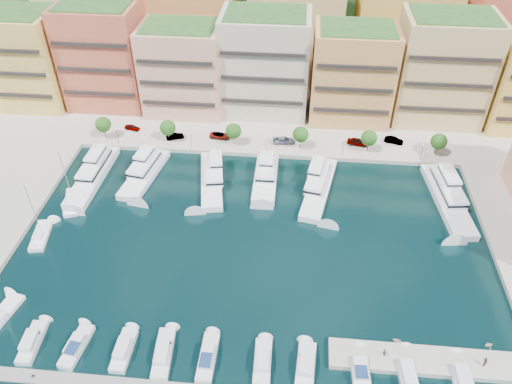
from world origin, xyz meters
TOP-DOWN VIEW (x-y plane):
  - ground at (0.00, 0.00)m, footprint 400.00×400.00m
  - north_quay at (0.00, 62.00)m, footprint 220.00×64.00m
  - hillside at (0.00, 110.00)m, footprint 240.00×40.00m
  - finger_pier at (30.00, -22.00)m, footprint 32.00×5.00m
  - apartment_0 at (-66.00, 49.99)m, footprint 22.00×16.50m
  - apartment_1 at (-44.00, 51.99)m, footprint 20.00×16.50m
  - apartment_2 at (-23.00, 49.99)m, footprint 20.00×15.50m
  - apartment_3 at (-2.00, 51.99)m, footprint 22.00×16.50m
  - apartment_4 at (20.00, 49.99)m, footprint 20.00×15.50m
  - apartment_5 at (42.00, 51.99)m, footprint 22.00×16.50m
  - backblock_0 at (-55.00, 74.00)m, footprint 26.00×18.00m
  - backblock_1 at (-25.00, 74.00)m, footprint 26.00×18.00m
  - backblock_2 at (5.00, 74.00)m, footprint 26.00×18.00m
  - backblock_3 at (35.00, 74.00)m, footprint 26.00×18.00m
  - tree_0 at (-40.00, 33.50)m, footprint 3.80×3.80m
  - tree_1 at (-24.00, 33.50)m, footprint 3.80×3.80m
  - tree_2 at (-8.00, 33.50)m, footprint 3.80×3.80m
  - tree_3 at (8.00, 33.50)m, footprint 3.80×3.80m
  - tree_4 at (24.00, 33.50)m, footprint 3.80×3.80m
  - tree_5 at (40.00, 33.50)m, footprint 3.80×3.80m
  - lamppost_0 at (-36.00, 31.20)m, footprint 0.30×0.30m
  - lamppost_1 at (-18.00, 31.20)m, footprint 0.30×0.30m
  - lamppost_2 at (0.00, 31.20)m, footprint 0.30×0.30m
  - lamppost_3 at (18.00, 31.20)m, footprint 0.30×0.30m
  - lamppost_4 at (36.00, 31.20)m, footprint 0.30×0.30m
  - yacht_0 at (-37.92, 18.88)m, footprint 5.57×22.25m
  - yacht_1 at (-26.57, 20.50)m, footprint 7.83×19.01m
  - yacht_2 at (-11.19, 19.88)m, footprint 7.95×20.39m
  - yacht_3 at (0.74, 21.39)m, footprint 5.00×16.65m
  - yacht_4 at (12.53, 19.10)m, footprint 8.50×21.95m
  - yacht_6 at (39.66, 18.14)m, footprint 7.61×24.12m
  - cruiser_0 at (-32.61, -24.59)m, footprint 2.97×7.93m
  - cruiser_1 at (-25.37, -24.60)m, footprint 3.41×8.05m
  - cruiser_2 at (-17.78, -24.58)m, footprint 2.51×7.66m
  - cruiser_3 at (-11.50, -24.60)m, footprint 3.27×9.00m
  - cruiser_4 at (-4.55, -24.61)m, footprint 2.53×8.47m
  - cruiser_5 at (3.91, -24.58)m, footprint 2.75×7.80m
  - cruiser_6 at (10.47, -24.59)m, footprint 3.24×7.99m
  - cruiser_7 at (18.60, -24.59)m, footprint 3.00×7.25m
  - cruiser_8 at (25.53, -24.59)m, footprint 3.16×8.65m
  - cruiser_9 at (33.49, -24.58)m, footprint 2.80×7.73m
  - sailboat_2 at (-39.45, 9.29)m, footprint 5.26×9.45m
  - sailboat_1 at (-41.61, -1.08)m, footprint 4.26×8.80m
  - sailboat_0 at (-40.10, -20.14)m, footprint 4.65×9.58m
  - tender_3 at (39.11, -18.10)m, footprint 1.71×1.58m
  - tender_1 at (24.89, -18.78)m, footprint 2.12×2.00m
  - car_0 at (-34.45, 37.61)m, footprint 4.19×2.47m
  - car_1 at (-22.78, 34.55)m, footprint 4.55×3.04m
  - car_2 at (-11.79, 35.95)m, footprint 5.23×2.77m
  - car_3 at (4.03, 35.16)m, footprint 5.67×3.00m
  - car_4 at (21.86, 36.09)m, footprint 5.28×3.01m
  - car_5 at (30.69, 37.73)m, footprint 4.79×2.74m
  - person_0 at (22.27, -21.94)m, footprint 0.67×0.70m
  - person_1 at (36.97, -22.18)m, footprint 1.08×1.07m

SIDE VIEW (x-z plane):
  - ground at x=0.00m, z-range 0.00..0.00m
  - north_quay at x=0.00m, z-range -1.00..1.00m
  - hillside at x=0.00m, z-range -29.00..29.00m
  - finger_pier at x=30.00m, z-range -1.00..1.00m
  - sailboat_0 at x=-40.10m, z-range -6.29..6.91m
  - sailboat_2 at x=-39.45m, z-range -6.29..6.91m
  - sailboat_1 at x=-41.61m, z-range -6.29..6.91m
  - tender_3 at x=39.11m, z-range 0.00..0.74m
  - tender_1 at x=24.89m, z-range 0.00..0.90m
  - cruiser_3 at x=-11.50m, z-range -0.73..1.82m
  - cruiser_8 at x=25.53m, z-range -0.73..1.82m
  - cruiser_6 at x=10.47m, z-range -0.73..1.82m
  - cruiser_0 at x=-32.61m, z-range -0.73..1.82m
  - cruiser_5 at x=3.91m, z-range -0.73..1.82m
  - cruiser_9 at x=33.49m, z-range -0.73..1.82m
  - cruiser_2 at x=-17.78m, z-range -0.73..1.82m
  - cruiser_4 at x=-4.55m, z-range -0.76..1.90m
  - cruiser_1 at x=-25.37m, z-range -0.76..1.90m
  - cruiser_7 at x=18.60m, z-range -0.76..1.90m
  - yacht_4 at x=12.53m, z-range -2.56..4.74m
  - yacht_1 at x=-26.57m, z-range -2.56..4.74m
  - yacht_6 at x=39.66m, z-range -2.44..4.86m
  - yacht_0 at x=-37.92m, z-range -2.44..4.86m
  - yacht_3 at x=0.74m, z-range -2.44..4.86m
  - yacht_2 at x=-11.19m, z-range -2.44..4.86m
  - car_0 at x=-34.45m, z-range 1.00..2.34m
  - car_2 at x=-11.79m, z-range 1.00..2.40m
  - car_1 at x=-22.78m, z-range 1.00..2.42m
  - car_5 at x=30.69m, z-range 1.00..2.49m
  - car_3 at x=4.03m, z-range 1.00..2.57m
  - person_0 at x=22.27m, z-range 1.00..2.61m
  - car_4 at x=21.86m, z-range 1.00..2.69m
  - person_1 at x=36.97m, z-range 1.00..2.75m
  - lamppost_0 at x=-36.00m, z-range 1.73..5.93m
  - lamppost_1 at x=-18.00m, z-range 1.73..5.93m
  - lamppost_2 at x=0.00m, z-range 1.73..5.93m
  - lamppost_3 at x=18.00m, z-range 1.73..5.93m
  - lamppost_4 at x=36.00m, z-range 1.73..5.93m
  - tree_0 at x=-40.00m, z-range 1.92..7.57m
  - tree_1 at x=-24.00m, z-range 1.92..7.57m
  - tree_2 at x=-8.00m, z-range 1.92..7.57m
  - tree_3 at x=8.00m, z-range 1.92..7.57m
  - tree_4 at x=24.00m, z-range 1.92..7.57m
  - tree_5 at x=40.00m, z-range 1.92..7.57m
  - apartment_2 at x=-23.00m, z-range 0.91..23.71m
  - apartment_4 at x=20.00m, z-range 0.91..24.71m
  - apartment_0 at x=-66.00m, z-range 0.91..25.71m
  - apartment_3 at x=-2.00m, z-range 0.91..26.71m
  - apartment_5 at x=42.00m, z-range 0.91..27.71m
  - apartment_1 at x=-44.00m, z-range 0.91..27.71m
  - backblock_0 at x=-55.00m, z-range 1.00..31.00m
  - backblock_1 at x=-25.00m, z-range 1.00..31.00m
  - backblock_2 at x=5.00m, z-range 1.00..31.00m
  - backblock_3 at x=35.00m, z-range 1.00..31.00m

